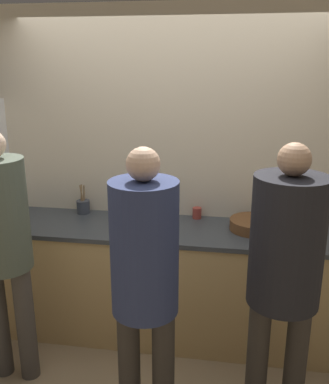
{
  "coord_description": "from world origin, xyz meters",
  "views": [
    {
      "loc": [
        0.46,
        -2.69,
        2.16
      ],
      "look_at": [
        0.0,
        0.15,
        1.29
      ],
      "focal_mm": 40.0,
      "sensor_mm": 36.0,
      "label": 1
    }
  ],
  "objects": [
    {
      "name": "ground_plane",
      "position": [
        0.0,
        0.0,
        0.0
      ],
      "size": [
        14.0,
        14.0,
        0.0
      ],
      "primitive_type": "plane",
      "color": "#9E8460"
    },
    {
      "name": "wall_back",
      "position": [
        0.0,
        0.69,
        1.3
      ],
      "size": [
        5.2,
        0.06,
        2.6
      ],
      "color": "beige",
      "rests_on": "ground_plane"
    },
    {
      "name": "counter",
      "position": [
        0.0,
        0.37,
        0.47
      ],
      "size": [
        2.72,
        0.67,
        0.94
      ],
      "color": "tan",
      "rests_on": "ground_plane"
    },
    {
      "name": "person_left",
      "position": [
        -1.01,
        -0.3,
        1.07
      ],
      "size": [
        0.37,
        0.37,
        1.77
      ],
      "color": "#4C4742",
      "rests_on": "ground_plane"
    },
    {
      "name": "person_center",
      "position": [
        0.02,
        -0.65,
        1.07
      ],
      "size": [
        0.37,
        0.37,
        1.76
      ],
      "color": "#38332D",
      "rests_on": "ground_plane"
    },
    {
      "name": "person_right",
      "position": [
        0.78,
        -0.45,
        1.09
      ],
      "size": [
        0.41,
        0.41,
        1.77
      ],
      "color": "#38332D",
      "rests_on": "ground_plane"
    },
    {
      "name": "fruit_bowl",
      "position": [
        0.65,
        0.42,
        0.98
      ],
      "size": [
        0.37,
        0.37,
        0.12
      ],
      "color": "brown",
      "rests_on": "counter"
    },
    {
      "name": "utensil_crock",
      "position": [
        -0.77,
        0.57,
        1.0
      ],
      "size": [
        0.11,
        0.11,
        0.25
      ],
      "color": "#3D424C",
      "rests_on": "counter"
    },
    {
      "name": "bottle_dark",
      "position": [
        0.85,
        0.14,
        1.0
      ],
      "size": [
        0.08,
        0.08,
        0.15
      ],
      "color": "#333338",
      "rests_on": "counter"
    },
    {
      "name": "bottle_amber",
      "position": [
        -0.28,
        0.16,
        1.01
      ],
      "size": [
        0.08,
        0.08,
        0.19
      ],
      "color": "brown",
      "rests_on": "counter"
    },
    {
      "name": "cup_red",
      "position": [
        0.2,
        0.6,
        0.98
      ],
      "size": [
        0.07,
        0.07,
        0.09
      ],
      "color": "#A33D33",
      "rests_on": "counter"
    }
  ]
}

